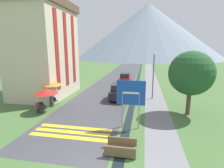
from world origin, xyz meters
TOP-DOWN VIEW (x-y plane):
  - ground_plane at (0.00, 20.00)m, footprint 160.00×160.00m
  - road at (-2.50, 30.00)m, footprint 6.40×60.00m
  - footpath at (3.60, 30.00)m, footprint 2.20×60.00m
  - drainage_channel at (1.20, 30.00)m, footprint 0.60×60.00m
  - crosswalk_marking at (-2.50, 3.39)m, footprint 5.44×1.84m
  - mountain_distant at (3.12, 94.33)m, footprint 77.46×77.46m
  - hotel_building at (-9.39, 12.00)m, footprint 5.97×8.33m
  - road_sign at (1.44, 4.83)m, footprint 2.04×0.11m
  - footbridge at (1.20, 1.62)m, footprint 1.70×1.10m
  - parked_car_near at (-0.40, 11.90)m, footprint 1.87×3.91m
  - parked_car_far at (-0.65, 20.44)m, footprint 1.74×4.26m
  - cafe_chair_middle at (-6.56, 8.58)m, footprint 0.40×0.40m
  - cafe_chair_nearest at (-6.41, 6.07)m, footprint 0.40×0.40m
  - cafe_chair_near_left at (-6.96, 6.95)m, footprint 0.40×0.40m
  - cafe_umbrella_front_red at (-6.34, 6.80)m, footprint 2.10×2.10m
  - cafe_umbrella_middle_orange at (-6.73, 8.62)m, footprint 2.02×2.02m
  - person_seated_near at (-6.86, 6.14)m, footprint 0.32×0.32m
  - person_seated_far at (-6.64, 8.08)m, footprint 0.32×0.32m
  - streetlamp at (3.32, 12.81)m, footprint 0.28×0.28m
  - tree_by_path at (6.20, 8.42)m, footprint 3.74×3.74m

SIDE VIEW (x-z plane):
  - ground_plane at x=0.00m, z-range 0.00..0.00m
  - drainage_channel at x=1.20m, z-range 0.00..0.00m
  - road at x=-2.50m, z-range 0.00..0.01m
  - footpath at x=3.60m, z-range 0.00..0.01m
  - crosswalk_marking at x=-2.50m, z-range 0.00..0.01m
  - footbridge at x=1.20m, z-range -0.10..0.55m
  - cafe_chair_middle at x=-6.56m, z-range 0.09..0.94m
  - cafe_chair_nearest at x=-6.41m, z-range 0.09..0.94m
  - cafe_chair_near_left at x=-6.96m, z-range 0.09..0.94m
  - person_seated_near at x=-6.86m, z-range 0.07..1.29m
  - person_seated_far at x=-6.64m, z-range 0.07..1.31m
  - parked_car_near at x=-0.40m, z-range 0.00..1.82m
  - parked_car_far at x=-0.65m, z-range 0.00..1.82m
  - cafe_umbrella_front_red at x=-6.34m, z-range 0.85..3.00m
  - cafe_umbrella_middle_orange at x=-6.73m, z-range 1.03..3.50m
  - road_sign at x=1.44m, z-range 0.59..4.12m
  - streetlamp at x=3.32m, z-range 0.48..5.74m
  - tree_by_path at x=6.20m, z-range 0.88..6.41m
  - hotel_building at x=-9.39m, z-range 0.44..11.41m
  - mountain_distant at x=3.12m, z-range 0.00..28.92m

